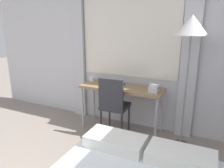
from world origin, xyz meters
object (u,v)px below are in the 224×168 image
object	(u,v)px
standing_lamp	(191,32)
mug	(92,79)
desk	(121,91)
desk_chair	(114,103)
book	(115,84)
telephone	(154,88)

from	to	relation	value
standing_lamp	mug	bearing A→B (deg)	174.72
desk	standing_lamp	distance (m)	1.35
desk_chair	standing_lamp	distance (m)	1.47
desk	book	world-z (taller)	book
standing_lamp	book	world-z (taller)	standing_lamp
standing_lamp	mug	xyz separation A→B (m)	(-1.54, 0.14, -0.82)
desk	mug	bearing A→B (deg)	175.01
telephone	book	world-z (taller)	telephone
desk_chair	book	size ratio (longest dim) A/B	3.09
standing_lamp	book	distance (m)	1.40
desk_chair	mug	world-z (taller)	desk_chair
book	desk_chair	bearing A→B (deg)	-69.73
desk_chair	mug	bearing A→B (deg)	150.70
telephone	book	xyz separation A→B (m)	(-0.66, 0.08, -0.04)
desk	standing_lamp	xyz separation A→B (m)	(0.97, -0.09, 0.93)
mug	desk	bearing A→B (deg)	-4.99
desk	telephone	world-z (taller)	telephone
book	telephone	bearing A→B (deg)	-7.26
desk	mug	distance (m)	0.58
desk	standing_lamp	size ratio (longest dim) A/B	0.73
book	mug	world-z (taller)	mug
telephone	standing_lamp	bearing A→B (deg)	-7.03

